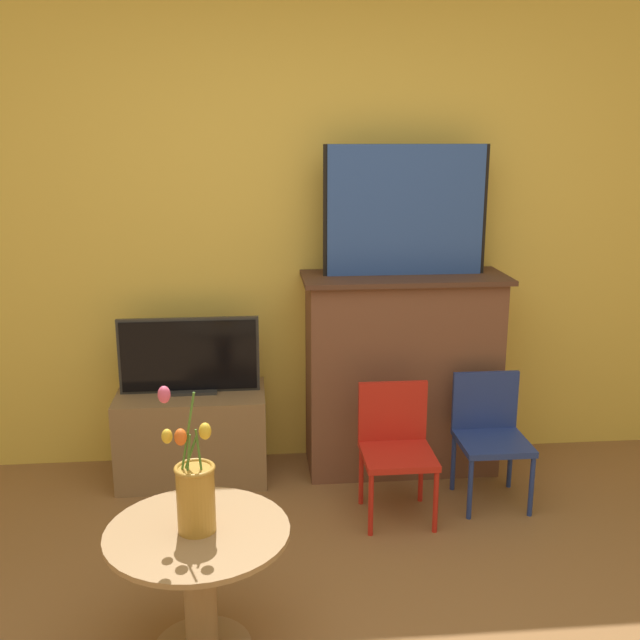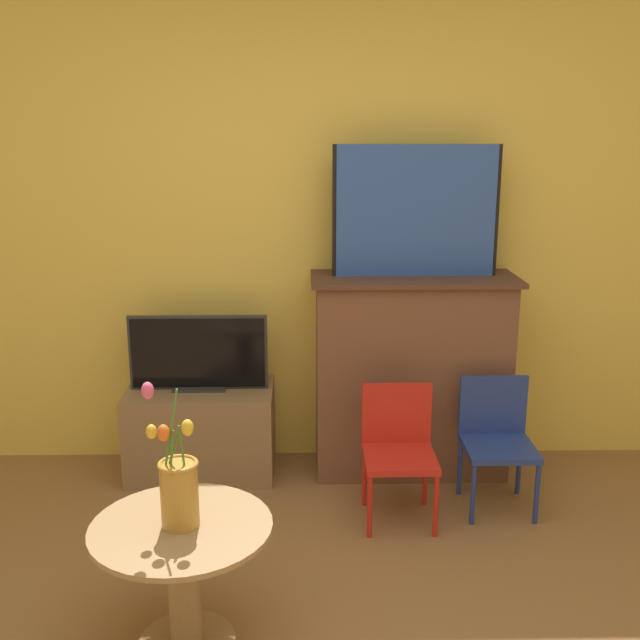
% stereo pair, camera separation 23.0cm
% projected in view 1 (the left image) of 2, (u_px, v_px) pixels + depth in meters
% --- Properties ---
extents(wall_back, '(8.00, 0.06, 2.70)m').
position_uv_depth(wall_back, '(309.00, 218.00, 4.00)').
color(wall_back, '#EAC651').
rests_on(wall_back, ground).
extents(fireplace_mantel, '(1.07, 0.44, 1.08)m').
position_uv_depth(fireplace_mantel, '(401.00, 370.00, 4.02)').
color(fireplace_mantel, brown).
rests_on(fireplace_mantel, ground).
extents(painting, '(0.85, 0.03, 0.66)m').
position_uv_depth(painting, '(406.00, 211.00, 3.82)').
color(painting, black).
rests_on(painting, fireplace_mantel).
extents(tv_stand, '(0.77, 0.43, 0.48)m').
position_uv_depth(tv_stand, '(193.00, 435.00, 3.97)').
color(tv_stand, olive).
rests_on(tv_stand, ground).
extents(tv_monitor, '(0.72, 0.12, 0.40)m').
position_uv_depth(tv_monitor, '(189.00, 357.00, 3.86)').
color(tv_monitor, '#2D2D2D').
rests_on(tv_monitor, tv_stand).
extents(chair_red, '(0.33, 0.33, 0.63)m').
position_uv_depth(chair_red, '(396.00, 442.00, 3.56)').
color(chair_red, red).
rests_on(chair_red, ground).
extents(chair_blue, '(0.33, 0.33, 0.63)m').
position_uv_depth(chair_blue, '(490.00, 430.00, 3.71)').
color(chair_blue, navy).
rests_on(chair_blue, ground).
extents(side_table, '(0.64, 0.64, 0.48)m').
position_uv_depth(side_table, '(199.00, 573.00, 2.60)').
color(side_table, '#99754C').
rests_on(side_table, ground).
extents(vase_tulips, '(0.18, 0.14, 0.52)m').
position_uv_depth(vase_tulips, '(195.00, 491.00, 2.52)').
color(vase_tulips, '#B78433').
rests_on(vase_tulips, side_table).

